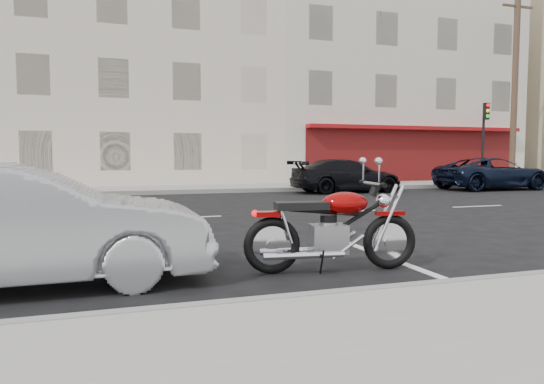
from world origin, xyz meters
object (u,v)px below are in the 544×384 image
at_px(sedan_silver, 17,226).
at_px(traffic_light, 484,132).
at_px(fire_hydrant, 455,174).
at_px(suv_far, 492,174).
at_px(utility_pole, 515,89).
at_px(car_far, 346,176).
at_px(motorcycle, 392,229).

bearing_deg(sedan_silver, traffic_light, -53.84).
relative_size(fire_hydrant, sedan_silver, 0.18).
bearing_deg(suv_far, fire_hydrant, -10.20).
distance_m(utility_pole, car_far, 11.65).
bearing_deg(fire_hydrant, traffic_light, -6.36).
bearing_deg(traffic_light, utility_pole, 7.61).
height_order(traffic_light, car_far, traffic_light).
bearing_deg(motorcycle, utility_pole, 50.02).
bearing_deg(traffic_light, fire_hydrant, 173.64).
bearing_deg(suv_far, traffic_light, -35.47).
distance_m(traffic_light, motorcycle, 19.86).
distance_m(utility_pole, suv_far, 6.55).
distance_m(sedan_silver, car_far, 14.69).
xyz_separation_m(traffic_light, fire_hydrant, (-1.50, 0.17, -2.03)).
bearing_deg(car_far, fire_hydrant, -71.05).
distance_m(traffic_light, suv_far, 4.00).
xyz_separation_m(utility_pole, traffic_light, (-2.00, -0.27, -2.18)).
relative_size(suv_far, car_far, 1.09).
bearing_deg(sedan_silver, utility_pole, -56.19).
bearing_deg(traffic_light, suv_far, -125.62).
bearing_deg(car_far, motorcycle, 154.60).
distance_m(fire_hydrant, sedan_silver, 21.54).
bearing_deg(fire_hydrant, suv_far, -100.35).
xyz_separation_m(fire_hydrant, motorcycle, (-12.30, -14.31, -0.04)).
xyz_separation_m(utility_pole, motorcycle, (-15.80, -14.41, -4.25)).
bearing_deg(utility_pole, fire_hydrant, -178.36).
height_order(motorcycle, suv_far, suv_far).
bearing_deg(fire_hydrant, utility_pole, 1.64).
bearing_deg(suv_far, motorcycle, 133.98).
bearing_deg(fire_hydrant, car_far, -159.77).
bearing_deg(suv_far, sedan_silver, 124.42).
distance_m(motorcycle, suv_far, 16.28).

